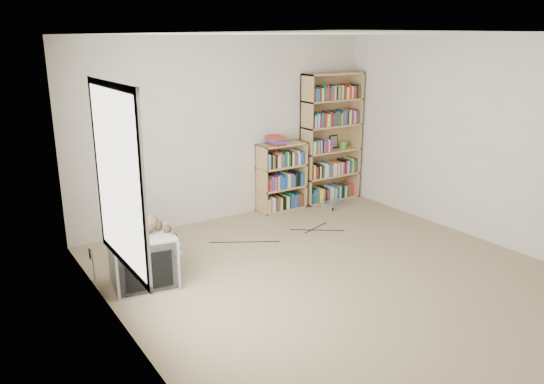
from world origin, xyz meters
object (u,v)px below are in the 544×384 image
cat (144,227)px  bookcase_short (281,179)px  bookcase_tall (330,142)px  dvd_player (334,205)px  crt_tv (143,260)px

cat → bookcase_short: size_ratio=0.64×
bookcase_tall → dvd_player: 0.98m
crt_tv → cat: size_ratio=1.10×
crt_tv → bookcase_tall: bearing=28.9°
crt_tv → cat: (0.03, -0.01, 0.36)m
bookcase_tall → dvd_player: size_ratio=5.46×
crt_tv → bookcase_short: (2.59, 1.29, 0.19)m
cat → bookcase_tall: bearing=15.5°
crt_tv → dvd_player: bearing=24.1°
cat → dvd_player: 3.46m
cat → bookcase_short: (2.55, 1.30, -0.17)m
bookcase_tall → dvd_player: (-0.19, -0.37, -0.89)m
cat → bookcase_short: 2.87m
bookcase_tall → dvd_player: bearing=-116.8°
crt_tv → dvd_player: (3.31, 0.92, -0.23)m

